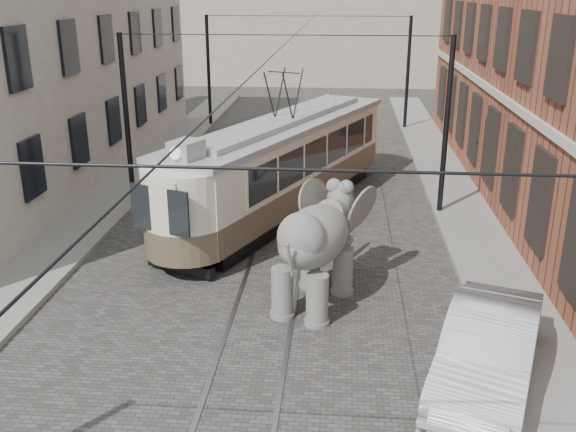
{
  "coord_description": "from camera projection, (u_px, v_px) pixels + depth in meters",
  "views": [
    {
      "loc": [
        1.77,
        -15.29,
        7.43
      ],
      "look_at": [
        0.51,
        -0.47,
        2.1
      ],
      "focal_mm": 40.09,
      "sensor_mm": 36.0,
      "label": 1
    }
  ],
  "objects": [
    {
      "name": "catenary",
      "position": [
        280.0,
        132.0,
        20.68
      ],
      "size": [
        11.0,
        30.2,
        6.0
      ],
      "primitive_type": null,
      "color": "black",
      "rests_on": "ground"
    },
    {
      "name": "ground",
      "position": [
        270.0,
        284.0,
        16.99
      ],
      "size": [
        120.0,
        120.0,
        0.0
      ],
      "primitive_type": "plane",
      "color": "#464341"
    },
    {
      "name": "elephant",
      "position": [
        314.0,
        252.0,
        15.46
      ],
      "size": [
        3.86,
        5.1,
        2.77
      ],
      "primitive_type": null,
      "rotation": [
        0.0,
        0.0,
        -0.34
      ],
      "color": "#65625E",
      "rests_on": "ground"
    },
    {
      "name": "sidewalk_left",
      "position": [
        33.0,
        273.0,
        17.48
      ],
      "size": [
        2.0,
        60.0,
        0.15
      ],
      "primitive_type": "cube",
      "color": "slate",
      "rests_on": "ground"
    },
    {
      "name": "parked_car",
      "position": [
        488.0,
        351.0,
        12.4
      ],
      "size": [
        3.15,
        5.05,
        1.57
      ],
      "primitive_type": "imported",
      "rotation": [
        0.0,
        0.0,
        -0.33
      ],
      "color": "#A3A3A8",
      "rests_on": "ground"
    },
    {
      "name": "sidewalk_right",
      "position": [
        502.0,
        290.0,
        16.48
      ],
      "size": [
        2.0,
        60.0,
        0.15
      ],
      "primitive_type": "cube",
      "color": "slate",
      "rests_on": "ground"
    },
    {
      "name": "tram",
      "position": [
        284.0,
        144.0,
        21.7
      ],
      "size": [
        7.1,
        12.18,
        4.83
      ],
      "primitive_type": null,
      "rotation": [
        0.0,
        0.0,
        -0.4
      ],
      "color": "beige",
      "rests_on": "ground"
    },
    {
      "name": "stucco_building",
      "position": [
        22.0,
        51.0,
        25.56
      ],
      "size": [
        7.0,
        24.0,
        10.0
      ],
      "primitive_type": "cube",
      "color": "gray",
      "rests_on": "ground"
    },
    {
      "name": "tram_rails",
      "position": [
        270.0,
        284.0,
        16.98
      ],
      "size": [
        1.54,
        80.0,
        0.02
      ],
      "primitive_type": null,
      "color": "slate",
      "rests_on": "ground"
    }
  ]
}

